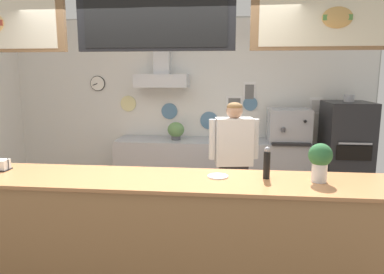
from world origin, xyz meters
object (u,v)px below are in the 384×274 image
(pizza_oven, at_px, (345,156))
(napkin_holder, at_px, (2,165))
(potted_thyme, at_px, (228,132))
(basil_vase, at_px, (320,161))
(condiment_plate, at_px, (218,176))
(pepper_grinder, at_px, (267,163))
(shop_worker, at_px, (233,165))
(espresso_machine, at_px, (289,126))
(potted_rosemary, at_px, (176,130))

(pizza_oven, xyz_separation_m, napkin_holder, (-3.74, -2.16, 0.32))
(potted_thyme, relative_size, basil_vase, 0.69)
(potted_thyme, distance_m, condiment_plate, 2.32)
(pizza_oven, height_order, pepper_grinder, pizza_oven)
(condiment_plate, xyz_separation_m, pepper_grinder, (0.41, -0.00, 0.13))
(potted_thyme, bearing_deg, shop_worker, -86.57)
(condiment_plate, relative_size, basil_vase, 0.56)
(pizza_oven, distance_m, pepper_grinder, 2.58)
(pizza_oven, relative_size, basil_vase, 5.09)
(pizza_oven, relative_size, pepper_grinder, 5.93)
(shop_worker, distance_m, potted_thyme, 1.23)
(pizza_oven, height_order, shop_worker, pizza_oven)
(potted_thyme, height_order, pepper_grinder, pepper_grinder)
(pepper_grinder, bearing_deg, shop_worker, 103.54)
(espresso_machine, bearing_deg, potted_thyme, -179.87)
(shop_worker, height_order, napkin_holder, shop_worker)
(pepper_grinder, xyz_separation_m, basil_vase, (0.43, -0.04, 0.04))
(shop_worker, relative_size, espresso_machine, 2.68)
(pizza_oven, xyz_separation_m, potted_thyme, (-1.66, 0.15, 0.29))
(potted_thyme, xyz_separation_m, napkin_holder, (-2.07, -2.31, 0.03))
(pepper_grinder, bearing_deg, condiment_plate, 179.94)
(pizza_oven, distance_m, napkin_holder, 4.33)
(shop_worker, height_order, espresso_machine, shop_worker)
(potted_rosemary, height_order, napkin_holder, potted_rosemary)
(basil_vase, bearing_deg, condiment_plate, 176.99)
(espresso_machine, relative_size, potted_rosemary, 2.20)
(espresso_machine, relative_size, potted_thyme, 2.68)
(espresso_machine, relative_size, basil_vase, 1.86)
(pepper_grinder, height_order, basil_vase, basil_vase)
(basil_vase, bearing_deg, potted_thyme, 107.95)
(pizza_oven, height_order, espresso_machine, pizza_oven)
(pizza_oven, distance_m, potted_thyme, 1.69)
(shop_worker, height_order, potted_thyme, shop_worker)
(pizza_oven, relative_size, espresso_machine, 2.74)
(napkin_holder, bearing_deg, potted_rosemary, 61.12)
(espresso_machine, relative_size, napkin_holder, 4.44)
(potted_rosemary, bearing_deg, condiment_plate, -72.71)
(espresso_machine, height_order, pepper_grinder, espresso_machine)
(espresso_machine, xyz_separation_m, napkin_holder, (-2.96, -2.31, -0.08))
(basil_vase, bearing_deg, pepper_grinder, 174.13)
(pizza_oven, bearing_deg, basil_vase, -112.10)
(condiment_plate, bearing_deg, shop_worker, 82.48)
(espresso_machine, height_order, potted_rosemary, espresso_machine)
(espresso_machine, height_order, basil_vase, espresso_machine)
(shop_worker, distance_m, basil_vase, 1.39)
(espresso_machine, bearing_deg, pepper_grinder, -103.29)
(potted_thyme, distance_m, potted_rosemary, 0.80)
(potted_thyme, height_order, condiment_plate, potted_thyme)
(shop_worker, distance_m, potted_rosemary, 1.51)
(napkin_holder, bearing_deg, shop_worker, 27.17)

